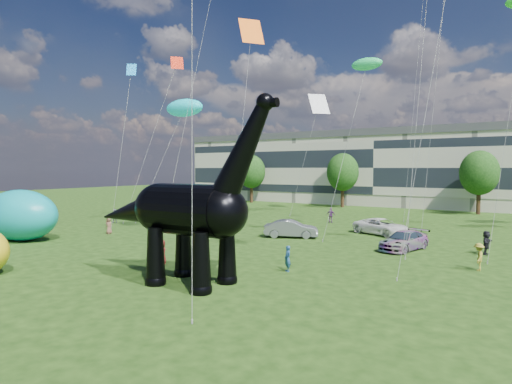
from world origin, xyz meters
The scene contains 14 objects.
ground centered at (0.00, 0.00, 0.00)m, with size 220.00×220.00×0.00m, color #16330C.
terrace_row centered at (-8.00, 62.00, 6.00)m, with size 78.00×11.00×12.00m, color beige.
tree_far_left centered at (-30.00, 53.00, 6.29)m, with size 5.20×5.20×9.44m.
tree_mid_left centered at (-12.00, 53.00, 6.29)m, with size 5.20×5.20×9.44m.
tree_mid_right centered at (8.00, 53.00, 6.29)m, with size 5.20×5.20×9.44m.
dinosaur_sculpture centered at (-2.17, 4.05, 3.97)m, with size 12.82×3.60×10.51m.
car_silver centered at (-18.09, 24.45, 0.78)m, with size 1.84×4.57×1.56m, color #ABAAAF.
car_grey centered at (-4.50, 21.16, 0.82)m, with size 1.73×4.95×1.63m, color gray.
car_white centered at (2.08, 27.38, 0.78)m, with size 2.59×5.62×1.56m, color white.
car_dark centered at (5.87, 20.59, 0.75)m, with size 2.11×5.18×1.50m, color #595960.
gazebo_left centered at (-19.88, 28.46, 1.96)m, with size 4.54×4.54×2.78m.
inflatable_teal centered at (-23.85, 6.58, 2.28)m, with size 7.28×4.55×4.55m, color #0D9AA1.
visitors centered at (-1.79, 13.29, 0.87)m, with size 39.08×43.81×1.83m.
kites centered at (-5.00, 29.49, 16.22)m, with size 56.80×47.50×24.96m.
Camera 1 is at (14.18, -13.74, 6.45)m, focal length 30.00 mm.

